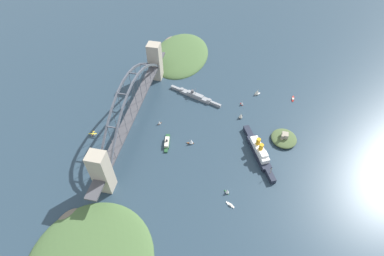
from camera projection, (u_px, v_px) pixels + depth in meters
The scene contains 16 objects.
ground_plane at pixel (136, 123), 419.85m from camera, with size 1400.00×1400.00×0.00m, color #283D4C.
harbor_arch_bridge at pixel (133, 107), 396.48m from camera, with size 271.95×18.89×75.12m.
headland_west_shore at pixel (180, 55), 529.52m from camera, with size 138.09×95.13×20.98m.
ocean_liner at pixel (259, 151), 379.41m from camera, with size 84.20×46.16×21.99m.
naval_cruiser at pixel (195, 95), 453.52m from camera, with size 31.88×82.88×17.04m.
harbor_ferry_steamer at pixel (167, 142), 393.64m from camera, with size 30.33×9.65×7.72m.
fort_island_mid_harbor at pixel (284, 138), 396.93m from camera, with size 34.83×33.58×13.35m.
seaplane_taxiing_near_bridge at pixel (93, 134), 404.16m from camera, with size 7.89×11.02×4.74m.
small_boat_0 at pixel (191, 141), 392.51m from camera, with size 5.71×9.40×8.92m.
small_boat_1 at pixel (227, 191), 343.95m from camera, with size 6.16×6.66×7.94m.
small_boat_2 at pixel (242, 103), 441.97m from camera, with size 5.51×5.12×6.92m.
small_boat_3 at pixel (230, 205), 335.92m from camera, with size 7.09×10.63×2.13m.
small_boat_4 at pixel (159, 122), 416.24m from camera, with size 5.55×4.80×6.98m.
small_boat_5 at pixel (257, 92), 456.38m from camera, with size 8.81×9.64×9.72m.
small_boat_6 at pixel (241, 116), 423.47m from camera, with size 9.31×6.35×9.17m.
small_boat_7 at pixel (293, 99), 451.97m from camera, with size 13.09×4.11×2.02m.
Camera 1 is at (262.73, 134.75, 308.63)m, focal length 28.11 mm.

